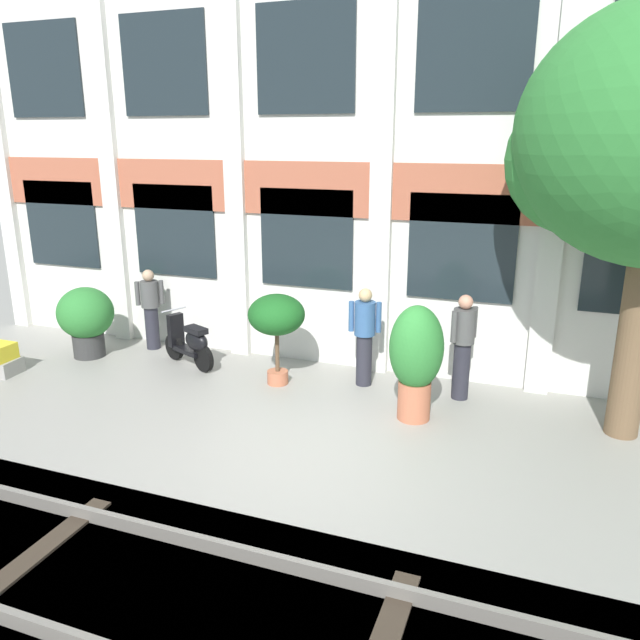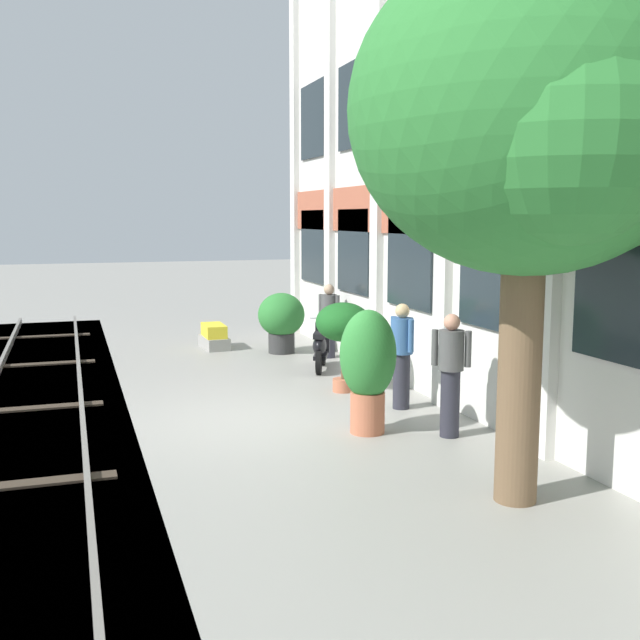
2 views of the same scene
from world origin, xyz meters
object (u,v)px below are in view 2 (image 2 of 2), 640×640
at_px(resident_watching_tracks, 402,353).
at_px(resident_near_plants, 329,319).
at_px(potted_plant_square_trough, 214,337).
at_px(potted_plant_terracotta_small, 343,325).
at_px(potted_plant_fluted_column, 368,363).
at_px(broadleaf_tree, 529,121).
at_px(scooter_near_curb, 321,348).
at_px(potted_plant_ribbed_drum, 281,318).
at_px(resident_by_doorway, 451,371).

relative_size(resident_watching_tracks, resident_near_plants, 1.05).
relative_size(potted_plant_square_trough, resident_watching_tracks, 0.64).
xyz_separation_m(potted_plant_terracotta_small, potted_plant_fluted_column, (2.40, -0.53, -0.17)).
distance_m(broadleaf_tree, potted_plant_terracotta_small, 5.87).
relative_size(broadleaf_tree, scooter_near_curb, 4.31).
bearing_deg(resident_near_plants, potted_plant_ribbed_drum, -81.11).
relative_size(resident_by_doorway, resident_watching_tracks, 1.02).
bearing_deg(potted_plant_fluted_column, resident_by_doorway, 62.01).
bearing_deg(potted_plant_square_trough, potted_plant_ribbed_drum, 51.54).
bearing_deg(potted_plant_fluted_column, resident_watching_tracks, 136.74).
xyz_separation_m(potted_plant_fluted_column, scooter_near_curb, (-4.19, 0.73, -0.53)).
bearing_deg(broadleaf_tree, potted_plant_fluted_column, -169.31).
relative_size(broadleaf_tree, potted_plant_fluted_column, 3.29).
xyz_separation_m(broadleaf_tree, potted_plant_square_trough, (-10.07, -1.29, -3.61)).
bearing_deg(resident_watching_tracks, potted_plant_square_trough, -86.58).
bearing_deg(potted_plant_ribbed_drum, potted_plant_square_trough, -128.46).
bearing_deg(potted_plant_terracotta_small, resident_by_doorway, 8.79).
height_order(potted_plant_ribbed_drum, resident_by_doorway, resident_by_doorway).
distance_m(resident_by_doorway, resident_near_plants, 5.93).
bearing_deg(resident_watching_tracks, resident_by_doorway, 77.32).
height_order(potted_plant_fluted_column, resident_near_plants, potted_plant_fluted_column).
height_order(potted_plant_fluted_column, potted_plant_ribbed_drum, potted_plant_fluted_column).
distance_m(scooter_near_curb, resident_by_doorway, 4.74).
xyz_separation_m(scooter_near_curb, resident_near_plants, (-1.21, 0.59, 0.39)).
bearing_deg(potted_plant_ribbed_drum, scooter_near_curb, 5.65).
bearing_deg(potted_plant_terracotta_small, broadleaf_tree, -0.02).
relative_size(potted_plant_terracotta_small, resident_near_plants, 0.98).
height_order(potted_plant_square_trough, resident_by_doorway, resident_by_doorway).
height_order(resident_by_doorway, resident_near_plants, resident_by_doorway).
height_order(broadleaf_tree, scooter_near_curb, broadleaf_tree).
bearing_deg(resident_by_doorway, potted_plant_terracotta_small, -136.20).
height_order(potted_plant_fluted_column, resident_watching_tracks, potted_plant_fluted_column).
xyz_separation_m(potted_plant_terracotta_small, resident_near_plants, (-2.99, 0.79, -0.31)).
distance_m(broadleaf_tree, scooter_near_curb, 7.78).
bearing_deg(potted_plant_terracotta_small, potted_plant_ribbed_drum, -179.94).
xyz_separation_m(broadleaf_tree, resident_near_plants, (-8.19, 0.80, -3.04)).
relative_size(broadleaf_tree, potted_plant_ribbed_drum, 4.27).
relative_size(resident_by_doorway, resident_near_plants, 1.08).
height_order(broadleaf_tree, potted_plant_fluted_column, broadleaf_tree).
bearing_deg(broadleaf_tree, potted_plant_terracotta_small, 179.98).
height_order(potted_plant_ribbed_drum, resident_near_plants, resident_near_plants).
bearing_deg(scooter_near_curb, resident_watching_tracks, -151.57).
relative_size(potted_plant_fluted_column, resident_watching_tracks, 1.04).
relative_size(potted_plant_square_trough, scooter_near_curb, 0.81).
bearing_deg(resident_watching_tracks, potted_plant_fluted_column, 34.40).
bearing_deg(potted_plant_square_trough, scooter_near_curb, 25.82).
xyz_separation_m(potted_plant_terracotta_small, scooter_near_curb, (-1.78, 0.20, -0.70)).
bearing_deg(scooter_near_curb, resident_near_plants, -2.45).
height_order(broadleaf_tree, resident_near_plants, broadleaf_tree).
bearing_deg(resident_near_plants, resident_watching_tracks, 51.49).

